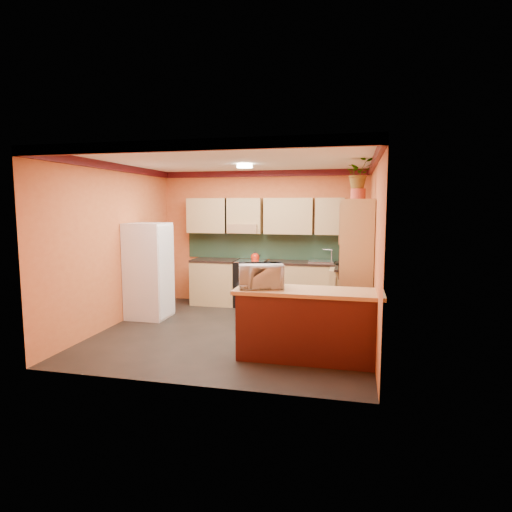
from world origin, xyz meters
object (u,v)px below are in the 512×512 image
(fridge, at_px, (149,271))
(microwave, at_px, (261,276))
(pantry, at_px, (356,268))
(breakfast_bar, at_px, (308,327))
(base_cabinets_back, at_px, (282,285))
(stove, at_px, (251,283))

(fridge, xyz_separation_m, microwave, (2.37, -1.49, 0.24))
(pantry, height_order, breakfast_bar, pantry)
(microwave, bearing_deg, breakfast_bar, -16.31)
(pantry, bearing_deg, base_cabinets_back, 131.90)
(fridge, bearing_deg, pantry, -4.39)
(fridge, bearing_deg, microwave, -32.13)
(stove, distance_m, pantry, 2.64)
(base_cabinets_back, distance_m, breakfast_bar, 2.90)
(stove, bearing_deg, breakfast_bar, -62.76)
(breakfast_bar, relative_size, microwave, 3.12)
(base_cabinets_back, height_order, fridge, fridge)
(stove, bearing_deg, pantry, -37.68)
(base_cabinets_back, relative_size, breakfast_bar, 2.03)
(fridge, relative_size, breakfast_bar, 0.94)
(pantry, xyz_separation_m, microwave, (-1.23, -1.21, 0.04))
(base_cabinets_back, distance_m, microwave, 2.87)
(base_cabinets_back, height_order, stove, stove)
(stove, distance_m, breakfast_bar, 3.13)
(fridge, distance_m, microwave, 2.81)
(stove, height_order, pantry, pantry)
(stove, xyz_separation_m, breakfast_bar, (1.43, -2.79, -0.02))
(stove, relative_size, microwave, 1.58)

